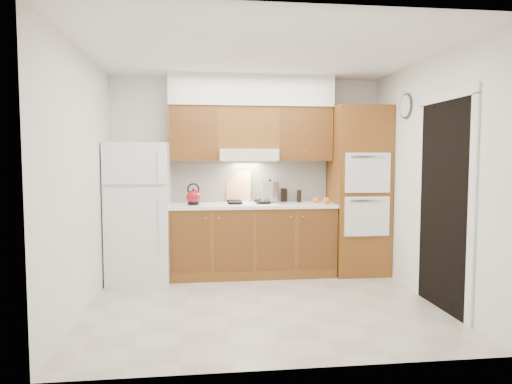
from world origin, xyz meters
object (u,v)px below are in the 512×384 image
kettle (193,197)px  stock_pot (270,191)px  oven_cabinet (358,191)px  fridge (140,212)px

kettle → stock_pot: stock_pot is taller
oven_cabinet → kettle: bearing=-178.7°
stock_pot → kettle: bearing=-171.6°
kettle → stock_pot: (1.00, 0.15, 0.05)m
oven_cabinet → fridge: bearing=-179.3°
fridge → stock_pot: bearing=4.6°
fridge → oven_cabinet: bearing=0.7°
stock_pot → fridge: bearing=-175.4°
fridge → oven_cabinet: 2.86m
oven_cabinet → kettle: (-2.17, -0.05, -0.06)m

